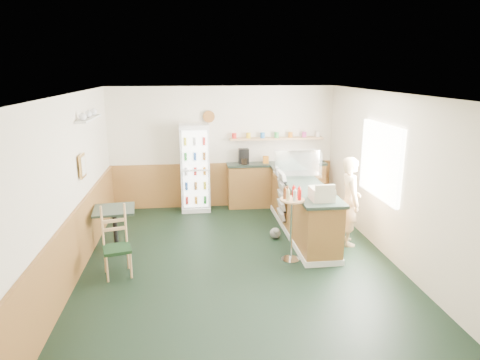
{
  "coord_description": "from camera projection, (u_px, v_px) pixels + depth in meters",
  "views": [
    {
      "loc": [
        -0.73,
        -6.44,
        3.05
      ],
      "look_at": [
        0.11,
        0.6,
        1.21
      ],
      "focal_mm": 32.0,
      "sensor_mm": 36.0,
      "label": 1
    }
  ],
  "objects": [
    {
      "name": "drinks_fridge",
      "position": [
        195.0,
        168.0,
        9.36
      ],
      "size": [
        0.63,
        0.53,
        1.91
      ],
      "color": "white",
      "rests_on": "ground"
    },
    {
      "name": "room_envelope",
      "position": [
        220.0,
        161.0,
        7.33
      ],
      "size": [
        5.04,
        6.02,
        2.72
      ],
      "color": "beige",
      "rests_on": "ground"
    },
    {
      "name": "cafe_chair",
      "position": [
        117.0,
        239.0,
        6.48
      ],
      "size": [
        0.49,
        0.49,
        1.07
      ],
      "rotation": [
        0.0,
        0.0,
        0.26
      ],
      "color": "black",
      "rests_on": "ground"
    },
    {
      "name": "ground",
      "position": [
        238.0,
        260.0,
        7.04
      ],
      "size": [
        6.0,
        6.0,
        0.0
      ],
      "primitive_type": "plane",
      "color": "black",
      "rests_on": "ground"
    },
    {
      "name": "cafe_table",
      "position": [
        115.0,
        221.0,
        7.34
      ],
      "size": [
        0.75,
        0.75,
        0.75
      ],
      "rotation": [
        0.0,
        0.0,
        0.1
      ],
      "color": "black",
      "rests_on": "ground"
    },
    {
      "name": "cash_register",
      "position": [
        322.0,
        194.0,
        6.86
      ],
      "size": [
        0.36,
        0.37,
        0.2
      ],
      "primitive_type": "cube",
      "rotation": [
        0.0,
        0.0,
        0.01
      ],
      "color": "beige",
      "rests_on": "service_counter"
    },
    {
      "name": "newspaper_rack",
      "position": [
        282.0,
        196.0,
        8.19
      ],
      "size": [
        0.09,
        0.47,
        0.94
      ],
      "color": "black",
      "rests_on": "ground"
    },
    {
      "name": "dog_doorstop",
      "position": [
        275.0,
        233.0,
        7.92
      ],
      "size": [
        0.2,
        0.26,
        0.24
      ],
      "rotation": [
        0.0,
        0.0,
        -0.24
      ],
      "color": "gray",
      "rests_on": "ground"
    },
    {
      "name": "back_counter",
      "position": [
        276.0,
        183.0,
        9.73
      ],
      "size": [
        2.24,
        0.42,
        1.69
      ],
      "color": "olive",
      "rests_on": "ground"
    },
    {
      "name": "shopkeeper",
      "position": [
        350.0,
        201.0,
        7.54
      ],
      "size": [
        0.41,
        0.55,
        1.59
      ],
      "primitive_type": "imported",
      "rotation": [
        0.0,
        0.0,
        1.51
      ],
      "color": "tan",
      "rests_on": "ground"
    },
    {
      "name": "service_counter",
      "position": [
        302.0,
        210.0,
        8.11
      ],
      "size": [
        0.68,
        3.01,
        1.01
      ],
      "color": "olive",
      "rests_on": "ground"
    },
    {
      "name": "display_case",
      "position": [
        297.0,
        164.0,
        8.36
      ],
      "size": [
        0.88,
        0.46,
        0.5
      ],
      "color": "silver",
      "rests_on": "service_counter"
    },
    {
      "name": "condiment_stand",
      "position": [
        292.0,
        214.0,
        6.85
      ],
      "size": [
        0.39,
        0.39,
        1.23
      ],
      "rotation": [
        0.0,
        0.0,
        0.28
      ],
      "color": "silver",
      "rests_on": "ground"
    }
  ]
}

